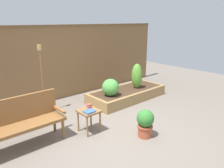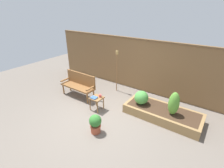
% 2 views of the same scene
% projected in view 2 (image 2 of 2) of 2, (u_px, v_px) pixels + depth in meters
% --- Properties ---
extents(ground_plane, '(14.00, 14.00, 0.00)m').
position_uv_depth(ground_plane, '(98.00, 117.00, 5.48)').
color(ground_plane, '#70665B').
extents(fence_back, '(8.40, 0.14, 2.16)m').
position_uv_depth(fence_back, '(137.00, 64.00, 6.94)').
color(fence_back, brown).
rests_on(fence_back, ground_plane).
extents(garden_bench, '(1.44, 0.48, 0.94)m').
position_uv_depth(garden_bench, '(79.00, 83.00, 6.57)').
color(garden_bench, brown).
rests_on(garden_bench, ground_plane).
extents(side_table, '(0.40, 0.40, 0.48)m').
position_uv_depth(side_table, '(97.00, 100.00, 5.71)').
color(side_table, olive).
rests_on(side_table, ground_plane).
extents(cup_on_table, '(0.13, 0.09, 0.09)m').
position_uv_depth(cup_on_table, '(100.00, 96.00, 5.69)').
color(cup_on_table, '#CC4C47').
rests_on(cup_on_table, side_table).
extents(book_on_table, '(0.22, 0.19, 0.03)m').
position_uv_depth(book_on_table, '(94.00, 98.00, 5.63)').
color(book_on_table, '#38609E').
rests_on(book_on_table, side_table).
extents(potted_boxwood, '(0.35, 0.35, 0.58)m').
position_uv_depth(potted_boxwood, '(95.00, 123.00, 4.69)').
color(potted_boxwood, '#A84C33').
rests_on(potted_boxwood, ground_plane).
extents(raised_planter_bed, '(2.40, 1.00, 0.30)m').
position_uv_depth(raised_planter_bed, '(162.00, 113.00, 5.41)').
color(raised_planter_bed, '#997547').
rests_on(raised_planter_bed, ground_plane).
extents(shrub_near_bench, '(0.46, 0.46, 0.46)m').
position_uv_depth(shrub_near_bench, '(141.00, 98.00, 5.56)').
color(shrub_near_bench, brown).
rests_on(shrub_near_bench, raised_planter_bed).
extents(shrub_far_corner, '(0.32, 0.32, 0.74)m').
position_uv_depth(shrub_far_corner, '(174.00, 104.00, 4.96)').
color(shrub_far_corner, brown).
rests_on(shrub_far_corner, raised_planter_bed).
extents(tiki_torch, '(0.10, 0.10, 1.72)m').
position_uv_depth(tiki_torch, '(117.00, 64.00, 6.69)').
color(tiki_torch, brown).
rests_on(tiki_torch, ground_plane).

